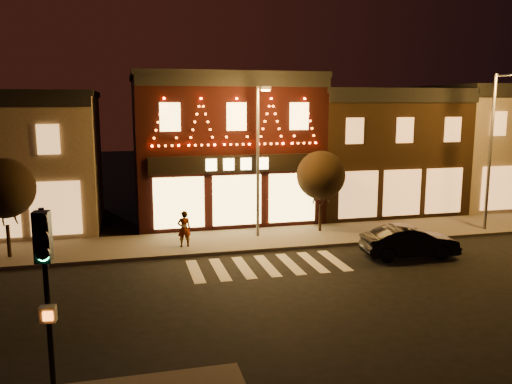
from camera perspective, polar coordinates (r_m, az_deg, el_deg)
name	(u,v)px	position (r m, az deg, el deg)	size (l,w,h in m)	color
ground	(298,301)	(18.25, 4.64, -11.75)	(120.00, 120.00, 0.00)	black
sidewalk_far	(285,237)	(26.07, 3.16, -4.97)	(44.00, 4.00, 0.15)	#47423D
building_pulp	(222,147)	(30.65, -3.70, 4.98)	(10.20, 8.34, 8.30)	black
building_right_a	(371,150)	(33.74, 12.43, 4.52)	(9.20, 8.28, 7.50)	#322011
building_right_b	(493,145)	(38.59, 24.53, 4.72)	(9.20, 8.28, 7.80)	#6D5E4D
traffic_signal_near	(45,274)	(11.32, -22.05, -8.32)	(0.34, 0.47, 4.47)	black
streetlamp_mid	(259,150)	(25.09, 0.32, 4.62)	(0.46, 1.67, 7.33)	#59595E
streetlamp_right	(494,140)	(29.13, 24.63, 5.19)	(0.51, 1.82, 7.97)	#59595E
tree_left	(4,188)	(24.35, -25.82, 0.36)	(2.54, 2.54, 4.25)	black
tree_right	(321,175)	(26.69, 7.12, 1.83)	(2.48, 2.48, 4.15)	black
dark_sedan	(410,242)	(23.85, 16.45, -5.23)	(1.46, 4.17, 1.38)	black
pedestrian	(184,229)	(24.14, -7.87, -4.00)	(0.61, 0.40, 1.68)	gray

